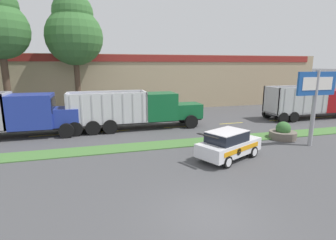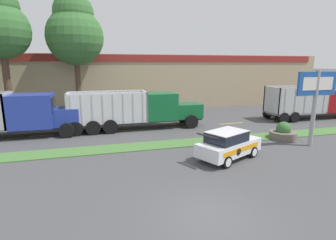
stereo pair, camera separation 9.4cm
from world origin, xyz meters
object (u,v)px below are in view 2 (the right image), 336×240
rally_car (228,144)px  stone_planter (283,133)px  dump_truck_trail (147,110)px  dump_truck_lead (325,103)px  dump_truck_mid (13,115)px  store_sign_post (316,92)px

rally_car → stone_planter: rally_car is taller
stone_planter → dump_truck_trail: bearing=146.3°
rally_car → dump_truck_lead: bearing=28.5°
dump_truck_trail → rally_car: 9.39m
dump_truck_lead → rally_car: size_ratio=2.58×
stone_planter → dump_truck_lead: bearing=30.9°
dump_truck_mid → store_sign_post: bearing=-21.1°
dump_truck_mid → stone_planter: (19.43, -5.78, -1.25)m
dump_truck_lead → store_sign_post: size_ratio=2.26×
dump_truck_trail → stone_planter: 11.02m
store_sign_post → stone_planter: (-0.63, 1.95, -3.20)m
dump_truck_mid → store_sign_post: store_sign_post is taller
rally_car → stone_planter: (6.04, 2.76, -0.43)m
store_sign_post → stone_planter: size_ratio=2.62×
dump_truck_mid → stone_planter: dump_truck_mid is taller
dump_truck_mid → stone_planter: 20.31m
dump_truck_trail → store_sign_post: (9.75, -8.04, 2.08)m
dump_truck_trail → dump_truck_lead: bearing=-1.0°
dump_truck_mid → rally_car: size_ratio=2.68×
rally_car → dump_truck_trail: bearing=109.2°
dump_truck_lead → stone_planter: 11.28m
dump_truck_mid → stone_planter: size_ratio=6.16×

